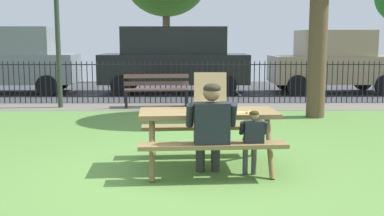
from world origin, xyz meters
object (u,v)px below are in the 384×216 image
Objects in this scene: pizza_box_open at (210,103)px; lamp_post_walkway at (57,11)px; child_at_table at (253,137)px; park_bench_center at (156,91)px; parked_car_center at (333,61)px; picnic_table_foreground at (208,124)px; adult_at_table at (211,126)px; pizza_slice_on_table at (241,112)px; parked_car_far_left at (2,59)px; parked_car_left at (175,59)px.

pizza_box_open is 6.74m from lamp_post_walkway.
child_at_table is 0.53× the size of park_bench_center.
lamp_post_walkway reaches higher than parked_car_center.
parked_car_center reaches higher than picnic_table_foreground.
adult_at_table reaches higher than picnic_table_foreground.
park_bench_center is 3.12m from lamp_post_walkway.
picnic_table_foreground is 0.48m from pizza_slice_on_table.
park_bench_center is at bearing 104.54° from pizza_slice_on_table.
parked_car_far_left is 1.02× the size of parked_car_left.
park_bench_center is at bearing 104.63° from child_at_table.
lamp_post_walkway is 0.83× the size of parked_car_far_left.
pizza_slice_on_table is 0.06× the size of parked_car_left.
parked_car_center is at bearing 67.50° from child_at_table.
park_bench_center is at bearing 101.20° from pizza_box_open.
parked_car_center is at bearing 21.63° from lamp_post_walkway.
parked_car_left is (-1.11, 8.83, 0.32)m from pizza_slice_on_table.
parked_car_far_left is 1.19× the size of parked_car_center.
child_at_table is at bearing 0.61° from adult_at_table.
parked_car_center is (10.45, -0.00, -0.09)m from parked_car_far_left.
parked_car_left reaches higher than park_bench_center.
child_at_table reaches higher than picnic_table_foreground.
picnic_table_foreground is 0.40× the size of parked_car_far_left.
pizza_slice_on_table is 0.35× the size of child_at_table.
parked_car_center is at bearing 63.54° from pizza_box_open.
picnic_table_foreground is 6.83m from lamp_post_walkway.
park_bench_center is (-1.09, 5.52, -0.45)m from pizza_box_open.
park_bench_center reaches higher than pizza_slice_on_table.
parked_car_left reaches higher than pizza_slice_on_table.
pizza_box_open is 1.68× the size of pizza_slice_on_table.
lamp_post_walkway is at bearing -132.05° from parked_car_left.
picnic_table_foreground is 5.68m from park_bench_center.
pizza_box_open reaches higher than park_bench_center.
pizza_box_open reaches higher than pizza_slice_on_table.
pizza_slice_on_table is 0.08× the size of parked_car_center.
pizza_box_open is 0.13× the size of parked_car_center.
parked_car_center is (5.02, 0.00, -0.09)m from parked_car_left.
pizza_slice_on_table is 5.91m from park_bench_center.
pizza_slice_on_table is 9.66m from parked_car_center.
parked_car_left is at bearing 94.77° from pizza_box_open.
parked_car_far_left reaches higher than child_at_table.
parked_car_far_left is 5.43m from parked_car_left.
parked_car_far_left is (-6.64, 9.20, 0.58)m from child_at_table.
pizza_slice_on_table is 0.25× the size of adult_at_table.
pizza_box_open is at bearing -78.80° from park_bench_center.
pizza_slice_on_table is 0.08× the size of lamp_post_walkway.
child_at_table reaches higher than park_bench_center.
child_at_table is 0.19× the size of parked_car_left.
lamp_post_walkway is at bearing -49.72° from parked_car_far_left.
child_at_table is at bearing -56.66° from lamp_post_walkway.
adult_at_table is 9.24m from parked_car_left.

